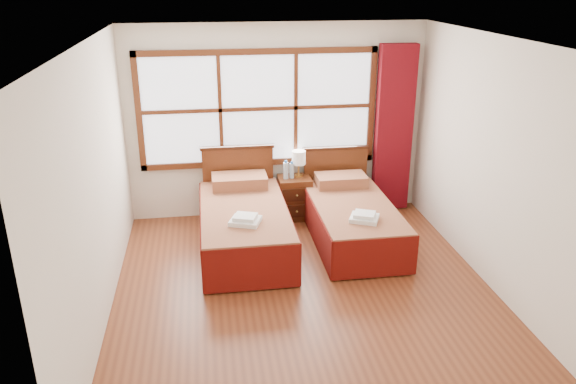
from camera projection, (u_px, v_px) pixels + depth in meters
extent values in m
plane|color=brown|center=(305.00, 293.00, 5.95)|extent=(4.50, 4.50, 0.00)
plane|color=white|center=(309.00, 41.00, 5.00)|extent=(4.50, 4.50, 0.00)
plane|color=silver|center=(277.00, 122.00, 7.55)|extent=(4.00, 0.00, 4.00)
plane|color=silver|center=(95.00, 189.00, 5.20)|extent=(0.00, 4.50, 4.50)
plane|color=silver|center=(498.00, 168.00, 5.75)|extent=(0.00, 4.50, 4.50)
cube|color=white|center=(258.00, 109.00, 7.41)|extent=(3.00, 0.02, 1.40)
cube|color=#542712|center=(259.00, 162.00, 7.66)|extent=(3.16, 0.06, 0.08)
cube|color=#542712|center=(257.00, 52.00, 7.12)|extent=(3.16, 0.06, 0.08)
cube|color=#542712|center=(139.00, 113.00, 7.18)|extent=(0.08, 0.06, 1.56)
cube|color=#542712|center=(371.00, 105.00, 7.61)|extent=(0.08, 0.06, 1.56)
cube|color=#542712|center=(220.00, 110.00, 7.32)|extent=(0.05, 0.05, 1.40)
cube|color=#542712|center=(296.00, 108.00, 7.46)|extent=(0.05, 0.05, 1.40)
cube|color=#542712|center=(258.00, 109.00, 7.39)|extent=(3.00, 0.05, 0.05)
cube|color=maroon|center=(394.00, 129.00, 7.69)|extent=(0.50, 0.16, 2.30)
cube|color=#36170B|center=(245.00, 238.00, 6.86)|extent=(0.91, 1.83, 0.30)
cube|color=#63160E|center=(244.00, 217.00, 6.76)|extent=(1.02, 2.02, 0.25)
cube|color=#66100A|center=(202.00, 231.00, 6.74)|extent=(0.03, 2.02, 0.51)
cube|color=#66100A|center=(286.00, 226.00, 6.88)|extent=(0.03, 2.02, 0.51)
cube|color=#66100A|center=(252.00, 269.00, 5.88)|extent=(1.02, 0.03, 0.51)
cube|color=#63160E|center=(239.00, 181.00, 7.36)|extent=(0.71, 0.42, 0.16)
cube|color=#542712|center=(238.00, 183.00, 7.66)|extent=(0.95, 0.06, 0.99)
cube|color=#36170B|center=(237.00, 147.00, 7.48)|extent=(0.99, 0.08, 0.04)
cube|color=#36170B|center=(352.00, 232.00, 7.05)|extent=(0.85, 1.70, 0.28)
cube|color=#63160E|center=(353.00, 213.00, 6.96)|extent=(0.95, 1.88, 0.23)
cube|color=#66100A|center=(315.00, 225.00, 6.94)|extent=(0.03, 1.88, 0.47)
cube|color=#66100A|center=(390.00, 221.00, 7.07)|extent=(0.03, 1.88, 0.47)
cube|color=#66100A|center=(375.00, 258.00, 6.14)|extent=(0.95, 0.03, 0.47)
cube|color=#63160E|center=(341.00, 180.00, 7.52)|extent=(0.66, 0.39, 0.15)
cube|color=#542712|center=(335.00, 180.00, 7.86)|extent=(0.89, 0.06, 0.92)
cube|color=#36170B|center=(336.00, 148.00, 7.69)|extent=(0.92, 0.08, 0.04)
cube|color=#542712|center=(294.00, 197.00, 7.71)|extent=(0.44, 0.39, 0.58)
cube|color=#36170B|center=(297.00, 211.00, 7.56)|extent=(0.39, 0.02, 0.18)
cube|color=#36170B|center=(297.00, 195.00, 7.48)|extent=(0.39, 0.02, 0.18)
sphere|color=olive|center=(297.00, 212.00, 7.55)|extent=(0.03, 0.03, 0.03)
sphere|color=olive|center=(297.00, 196.00, 7.46)|extent=(0.03, 0.03, 0.03)
cube|color=white|center=(245.00, 221.00, 6.30)|extent=(0.40, 0.38, 0.05)
cube|color=white|center=(245.00, 217.00, 6.28)|extent=(0.30, 0.28, 0.05)
cube|color=white|center=(364.00, 218.00, 6.46)|extent=(0.40, 0.38, 0.05)
cube|color=white|center=(364.00, 215.00, 6.45)|extent=(0.30, 0.28, 0.04)
cylinder|color=gold|center=(299.00, 175.00, 7.65)|extent=(0.11, 0.11, 0.02)
cylinder|color=gold|center=(299.00, 169.00, 7.62)|extent=(0.02, 0.02, 0.15)
cylinder|color=white|center=(299.00, 158.00, 7.56)|extent=(0.18, 0.18, 0.18)
cylinder|color=#AAC7DB|center=(286.00, 171.00, 7.53)|extent=(0.07, 0.07, 0.23)
cylinder|color=blue|center=(286.00, 161.00, 7.48)|extent=(0.03, 0.03, 0.03)
cylinder|color=#AAC7DB|center=(292.00, 171.00, 7.56)|extent=(0.06, 0.06, 0.20)
cylinder|color=blue|center=(292.00, 163.00, 7.51)|extent=(0.03, 0.03, 0.03)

